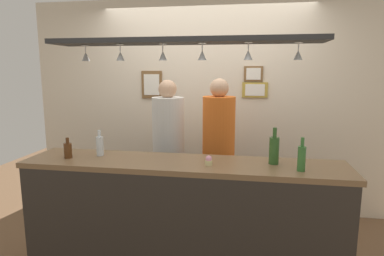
{
  "coord_description": "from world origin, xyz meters",
  "views": [
    {
      "loc": [
        0.53,
        -2.99,
        1.76
      ],
      "look_at": [
        0.0,
        0.1,
        1.21
      ],
      "focal_mm": 31.19,
      "sensor_mm": 36.0,
      "label": 1
    }
  ],
  "objects": [
    {
      "name": "bottle_beer_brown_stubby",
      "position": [
        -1.0,
        -0.4,
        1.07
      ],
      "size": [
        0.07,
        0.07,
        0.18
      ],
      "color": "#512D14",
      "rests_on": "bar_counter"
    },
    {
      "name": "bottle_champagne_green",
      "position": [
        0.74,
        -0.29,
        1.12
      ],
      "size": [
        0.08,
        0.08,
        0.3
      ],
      "color": "#2D5623",
      "rests_on": "bar_counter"
    },
    {
      "name": "person_left_white_patterned_shirt",
      "position": [
        -0.32,
        0.44,
        0.99
      ],
      "size": [
        0.34,
        0.34,
        1.65
      ],
      "color": "#2D334C",
      "rests_on": "ground_plane"
    },
    {
      "name": "person_right_orange_shirt",
      "position": [
        0.23,
        0.44,
        1.01
      ],
      "size": [
        0.34,
        0.34,
        1.67
      ],
      "color": "#2D334C",
      "rests_on": "ground_plane"
    },
    {
      "name": "cupcake",
      "position": [
        0.23,
        -0.42,
        1.03
      ],
      "size": [
        0.06,
        0.06,
        0.08
      ],
      "color": "beige",
      "rests_on": "bar_counter"
    },
    {
      "name": "overhead_glass_rack",
      "position": [
        0.0,
        -0.3,
        1.98
      ],
      "size": [
        2.2,
        0.36,
        0.04
      ],
      "primitive_type": "cube",
      "color": "black"
    },
    {
      "name": "picture_frame_upper_small",
      "position": [
        0.57,
        1.06,
        1.71
      ],
      "size": [
        0.22,
        0.02,
        0.18
      ],
      "color": "brown",
      "rests_on": "back_wall"
    },
    {
      "name": "ground_plane",
      "position": [
        0.0,
        0.0,
        0.0
      ],
      "size": [
        8.0,
        8.0,
        0.0
      ],
      "primitive_type": "plane",
      "color": "brown"
    },
    {
      "name": "picture_frame_caricature",
      "position": [
        -0.68,
        1.06,
        1.57
      ],
      "size": [
        0.26,
        0.02,
        0.34
      ],
      "color": "brown",
      "rests_on": "back_wall"
    },
    {
      "name": "picture_frame_lower_pair",
      "position": [
        0.59,
        1.06,
        1.52
      ],
      "size": [
        0.3,
        0.02,
        0.18
      ],
      "color": "#B29338",
      "rests_on": "back_wall"
    },
    {
      "name": "hanging_wineglass_right",
      "position": [
        0.89,
        -0.31,
        1.87
      ],
      "size": [
        0.07,
        0.07,
        0.13
      ],
      "color": "silver",
      "rests_on": "overhead_glass_rack"
    },
    {
      "name": "hanging_wineglass_center_left",
      "position": [
        -0.16,
        -0.34,
        1.87
      ],
      "size": [
        0.07,
        0.07,
        0.13
      ],
      "color": "silver",
      "rests_on": "overhead_glass_rack"
    },
    {
      "name": "hanging_wineglass_center",
      "position": [
        0.16,
        -0.35,
        1.87
      ],
      "size": [
        0.07,
        0.07,
        0.13
      ],
      "color": "silver",
      "rests_on": "overhead_glass_rack"
    },
    {
      "name": "hanging_wineglass_far_left",
      "position": [
        -0.87,
        -0.26,
        1.87
      ],
      "size": [
        0.07,
        0.07,
        0.13
      ],
      "color": "silver",
      "rests_on": "overhead_glass_rack"
    },
    {
      "name": "hanging_wineglass_left",
      "position": [
        -0.52,
        -0.34,
        1.87
      ],
      "size": [
        0.07,
        0.07,
        0.13
      ],
      "color": "silver",
      "rests_on": "overhead_glass_rack"
    },
    {
      "name": "bottle_beer_green_import",
      "position": [
        0.93,
        -0.45,
        1.1
      ],
      "size": [
        0.06,
        0.06,
        0.26
      ],
      "color": "#336B2D",
      "rests_on": "bar_counter"
    },
    {
      "name": "bottle_soda_clear",
      "position": [
        -0.77,
        -0.28,
        1.09
      ],
      "size": [
        0.06,
        0.06,
        0.23
      ],
      "color": "silver",
      "rests_on": "bar_counter"
    },
    {
      "name": "hanging_wineglass_center_right",
      "position": [
        0.51,
        -0.37,
        1.87
      ],
      "size": [
        0.07,
        0.07,
        0.13
      ],
      "color": "silver",
      "rests_on": "overhead_glass_rack"
    },
    {
      "name": "back_wall",
      "position": [
        0.0,
        1.1,
        1.3
      ],
      "size": [
        4.4,
        0.06,
        2.6
      ],
      "primitive_type": "cube",
      "color": "beige",
      "rests_on": "ground_plane"
    },
    {
      "name": "bar_counter",
      "position": [
        0.0,
        -0.5,
        0.68
      ],
      "size": [
        2.7,
        0.55,
        1.0
      ],
      "color": "brown",
      "rests_on": "ground_plane"
    }
  ]
}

